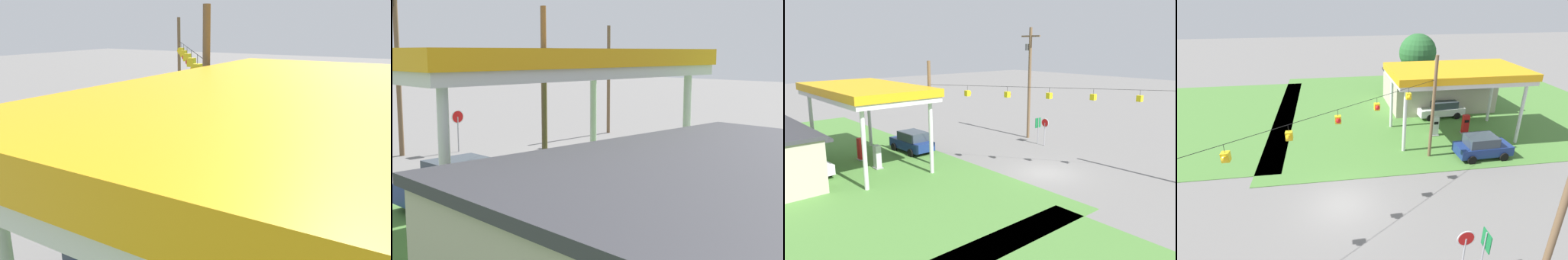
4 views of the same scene
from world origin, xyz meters
The scene contains 12 objects.
ground_plane centered at (0.00, 0.00, 0.00)m, with size 160.00×160.00×0.00m, color slate.
grass_verge_station_corner centered at (12.14, 16.61, 0.02)m, with size 36.00×28.00×0.04m, color #4C7F38.
gas_station_canopy centered at (10.14, 8.59, 5.50)m, with size 11.12×6.28×6.02m.
gas_station_store centered at (11.59, 16.59, 1.84)m, with size 11.00×8.05×3.65m.
fuel_pump_near centered at (8.73, 8.58, 0.85)m, with size 0.71×0.56×1.78m.
fuel_pump_far centered at (11.54, 8.58, 0.85)m, with size 0.71×0.56×1.78m.
car_at_pumps_front centered at (10.95, 4.32, 0.92)m, with size 4.23×2.22×1.80m.
car_at_pumps_rear centered at (10.85, 12.86, 0.90)m, with size 4.80×2.36×1.74m.
stop_sign_roadside centered at (4.95, -5.76, 1.81)m, with size 0.80×0.08×2.50m.
route_sign centered at (5.83, -5.86, 1.71)m, with size 0.10×0.70×2.40m.
signal_span_gantry centered at (0.00, -0.02, 4.33)m, with size 14.32×10.24×7.79m.
tree_behind_station centered at (11.10, 22.86, 4.76)m, with size 4.68×4.68×7.12m.
Camera 4 is at (-0.45, -14.90, 11.54)m, focal length 28.00 mm.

